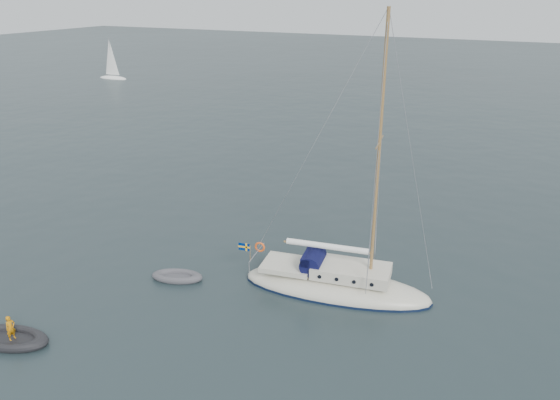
% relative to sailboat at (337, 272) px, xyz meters
% --- Properties ---
extents(ground, '(300.00, 300.00, 0.00)m').
position_rel_sailboat_xyz_m(ground, '(-3.35, -0.61, -1.08)').
color(ground, black).
rests_on(ground, ground).
extents(sailboat, '(10.06, 3.01, 14.32)m').
position_rel_sailboat_xyz_m(sailboat, '(0.00, 0.00, 0.00)').
color(sailboat, beige).
rests_on(sailboat, ground).
extents(dinghy, '(2.74, 1.24, 0.39)m').
position_rel_sailboat_xyz_m(dinghy, '(-7.95, -2.57, -0.91)').
color(dinghy, '#4B4A50').
rests_on(dinghy, ground).
extents(rib, '(3.71, 1.68, 1.34)m').
position_rel_sailboat_xyz_m(rib, '(-11.30, -10.25, -0.87)').
color(rib, black).
rests_on(rib, ground).
extents(distant_yacht_a, '(5.38, 2.87, 7.13)m').
position_rel_sailboat_xyz_m(distant_yacht_a, '(-57.70, 48.14, 1.96)').
color(distant_yacht_a, white).
rests_on(distant_yacht_a, ground).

